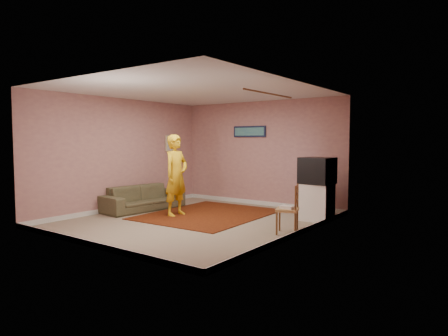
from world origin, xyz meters
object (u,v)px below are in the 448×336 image
Objects in this scene: sofa at (143,198)px; person at (176,175)px; chair_b at (287,204)px; chair_a at (311,190)px; crt_tv at (317,171)px; tv_cabinet at (317,202)px.

person reaches higher than sofa.
chair_b is 0.28× the size of person.
chair_a is at bearing 170.87° from chair_b.
tv_cabinet is at bearing 0.00° from crt_tv.
chair_b is 3.81m from sofa.
chair_b reaches higher than sofa.
crt_tv is at bearing 162.50° from chair_b.
sofa is (-3.74, -1.27, -0.73)m from crt_tv.
sofa is (-3.48, -1.57, -0.28)m from chair_a.
tv_cabinet is at bearing -65.84° from person.
chair_b is 0.25× the size of sofa.
chair_b is at bearing -86.30° from sofa.
chair_b is at bearing -84.11° from crt_tv.
crt_tv is 1.32× the size of chair_a.
chair_b is 2.73m from person.
person is at bearing -86.80° from sofa.
chair_a is at bearing 135.39° from crt_tv.
chair_b is (0.05, -1.40, 0.15)m from tv_cabinet.
tv_cabinet is 1.51× the size of chair_b.
tv_cabinet is 1.13× the size of crt_tv.
chair_b reaches higher than tv_cabinet.
sofa is at bearing -161.25° from tv_cabinet.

